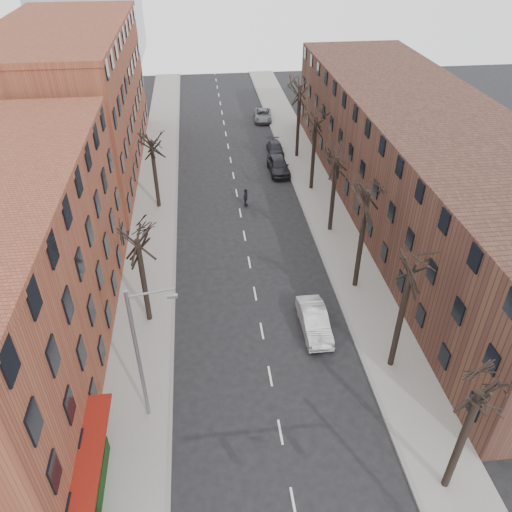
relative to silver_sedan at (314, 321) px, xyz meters
name	(u,v)px	position (x,y,z in m)	size (l,w,h in m)	color
sidewalk_left	(156,202)	(-11.51, 19.30, -0.71)	(4.00, 90.00, 0.15)	gray
sidewalk_right	(317,193)	(4.49, 19.30, -0.71)	(4.00, 90.00, 0.15)	gray
building_left_far	(73,104)	(-19.51, 28.30, 6.21)	(12.00, 28.00, 14.00)	brown
building_right	(422,164)	(12.49, 14.30, 4.21)	(12.00, 50.00, 10.00)	#4B2E23
awning_left	(100,486)	(-12.91, -9.70, -0.79)	(1.20, 7.00, 0.15)	maroon
hedge	(92,498)	(-13.01, -10.70, -0.14)	(0.80, 6.00, 1.00)	black
tree_right_a	(444,485)	(4.09, -11.70, -0.79)	(5.20, 5.20, 10.00)	black
tree_right_b	(390,365)	(4.09, -3.70, -0.79)	(5.20, 5.20, 10.80)	black
tree_right_c	(355,286)	(4.09, 4.30, -0.79)	(5.20, 5.20, 11.60)	black
tree_right_d	(330,230)	(4.09, 12.30, -0.79)	(5.20, 5.20, 10.00)	black
tree_right_e	(311,189)	(4.09, 20.30, -0.79)	(5.20, 5.20, 10.80)	black
tree_right_f	(297,157)	(4.09, 28.30, -0.79)	(5.20, 5.20, 11.60)	black
tree_left_a	(150,320)	(-11.11, 2.30, -0.79)	(5.20, 5.20, 9.50)	black
tree_left_b	(159,207)	(-11.11, 18.30, -0.79)	(5.20, 5.20, 9.50)	black
streetlight	(141,352)	(-10.53, -5.70, 4.22)	(2.45, 0.22, 9.03)	slate
silver_sedan	(314,321)	(0.00, 0.00, 0.00)	(1.67, 4.78, 1.58)	#B7BABF
parked_car_near	(278,165)	(1.37, 24.49, 0.07)	(2.03, 5.04, 1.72)	black
parked_car_mid	(275,148)	(1.79, 29.59, -0.18)	(1.71, 4.21, 1.22)	#21222A
parked_car_far	(263,115)	(1.79, 40.68, -0.12)	(2.23, 4.83, 1.34)	slate
pedestrian_crossing	(246,197)	(-2.86, 17.61, 0.11)	(1.05, 0.44, 1.79)	black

